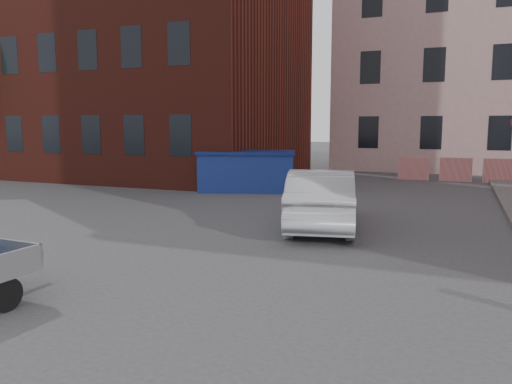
% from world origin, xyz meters
% --- Properties ---
extents(ground, '(120.00, 120.00, 0.00)m').
position_xyz_m(ground, '(0.00, 0.00, 0.00)').
color(ground, '#38383A').
rests_on(ground, ground).
extents(building_brick, '(12.00, 10.00, 14.00)m').
position_xyz_m(building_brick, '(-9.00, 13.00, 7.00)').
color(building_brick, '#591E16').
rests_on(building_brick, ground).
extents(building_pink, '(16.00, 8.00, 14.00)m').
position_xyz_m(building_pink, '(6.00, 22.00, 7.00)').
color(building_pink, '#C19695').
rests_on(building_pink, ground).
extents(far_building, '(6.00, 6.00, 8.00)m').
position_xyz_m(far_building, '(-20.00, 22.00, 4.00)').
color(far_building, maroon).
rests_on(far_building, ground).
extents(barriers, '(4.70, 0.18, 1.00)m').
position_xyz_m(barriers, '(4.20, 15.00, 0.50)').
color(barriers, red).
rests_on(barriers, ground).
extents(dumpster, '(3.84, 2.75, 1.45)m').
position_xyz_m(dumpster, '(-2.81, 8.93, 0.73)').
color(dumpster, navy).
rests_on(dumpster, ground).
extents(silver_car, '(2.36, 4.37, 1.37)m').
position_xyz_m(silver_car, '(1.35, 3.58, 0.68)').
color(silver_car, '#B0B2B8').
rests_on(silver_car, ground).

